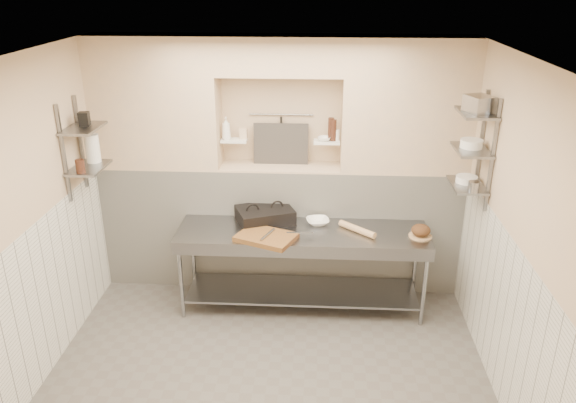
# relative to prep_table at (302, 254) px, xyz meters

# --- Properties ---
(floor) EXTENTS (4.00, 3.90, 0.10)m
(floor) POSITION_rel_prep_table_xyz_m (-0.27, -1.18, -0.69)
(floor) COLOR #534E49
(floor) RESTS_ON ground
(ceiling) EXTENTS (4.00, 3.90, 0.10)m
(ceiling) POSITION_rel_prep_table_xyz_m (-0.27, -1.18, 2.21)
(ceiling) COLOR silver
(ceiling) RESTS_ON ground
(wall_left) EXTENTS (0.10, 3.90, 2.80)m
(wall_left) POSITION_rel_prep_table_xyz_m (-2.32, -1.18, 0.76)
(wall_left) COLOR tan
(wall_left) RESTS_ON ground
(wall_right) EXTENTS (0.10, 3.90, 2.80)m
(wall_right) POSITION_rel_prep_table_xyz_m (1.78, -1.18, 0.76)
(wall_right) COLOR tan
(wall_right) RESTS_ON ground
(wall_back) EXTENTS (4.00, 0.10, 2.80)m
(wall_back) POSITION_rel_prep_table_xyz_m (-0.27, 0.82, 0.76)
(wall_back) COLOR tan
(wall_back) RESTS_ON ground
(backwall_lower) EXTENTS (4.00, 0.40, 1.40)m
(backwall_lower) POSITION_rel_prep_table_xyz_m (-0.27, 0.57, 0.06)
(backwall_lower) COLOR silver
(backwall_lower) RESTS_ON floor
(alcove_sill) EXTENTS (1.30, 0.40, 0.02)m
(alcove_sill) POSITION_rel_prep_table_xyz_m (-0.27, 0.57, 0.77)
(alcove_sill) COLOR tan
(alcove_sill) RESTS_ON backwall_lower
(backwall_pillar_left) EXTENTS (1.35, 0.40, 1.40)m
(backwall_pillar_left) POSITION_rel_prep_table_xyz_m (-1.59, 0.57, 1.46)
(backwall_pillar_left) COLOR tan
(backwall_pillar_left) RESTS_ON backwall_lower
(backwall_pillar_right) EXTENTS (1.35, 0.40, 1.40)m
(backwall_pillar_right) POSITION_rel_prep_table_xyz_m (1.06, 0.57, 1.46)
(backwall_pillar_right) COLOR tan
(backwall_pillar_right) RESTS_ON backwall_lower
(backwall_header) EXTENTS (1.30, 0.40, 0.40)m
(backwall_header) POSITION_rel_prep_table_xyz_m (-0.27, 0.57, 1.96)
(backwall_header) COLOR tan
(backwall_header) RESTS_ON backwall_lower
(wainscot_left) EXTENTS (0.02, 3.90, 1.40)m
(wainscot_left) POSITION_rel_prep_table_xyz_m (-2.26, -1.18, 0.06)
(wainscot_left) COLOR silver
(wainscot_left) RESTS_ON floor
(wainscot_right) EXTENTS (0.02, 3.90, 1.40)m
(wainscot_right) POSITION_rel_prep_table_xyz_m (1.72, -1.18, 0.06)
(wainscot_right) COLOR silver
(wainscot_right) RESTS_ON floor
(alcove_shelf_left) EXTENTS (0.28, 0.16, 0.02)m
(alcove_shelf_left) POSITION_rel_prep_table_xyz_m (-0.77, 0.57, 1.06)
(alcove_shelf_left) COLOR white
(alcove_shelf_left) RESTS_ON backwall_lower
(alcove_shelf_right) EXTENTS (0.28, 0.16, 0.02)m
(alcove_shelf_right) POSITION_rel_prep_table_xyz_m (0.23, 0.57, 1.06)
(alcove_shelf_right) COLOR white
(alcove_shelf_right) RESTS_ON backwall_lower
(utensil_rail) EXTENTS (0.70, 0.02, 0.02)m
(utensil_rail) POSITION_rel_prep_table_xyz_m (-0.27, 0.74, 1.31)
(utensil_rail) COLOR gray
(utensil_rail) RESTS_ON wall_back
(hanging_steel) EXTENTS (0.02, 0.02, 0.30)m
(hanging_steel) POSITION_rel_prep_table_xyz_m (-0.27, 0.72, 1.14)
(hanging_steel) COLOR black
(hanging_steel) RESTS_ON utensil_rail
(splash_panel) EXTENTS (0.60, 0.08, 0.45)m
(splash_panel) POSITION_rel_prep_table_xyz_m (-0.27, 0.67, 1.00)
(splash_panel) COLOR #383330
(splash_panel) RESTS_ON alcove_sill
(shelf_rail_left_a) EXTENTS (0.03, 0.03, 0.95)m
(shelf_rail_left_a) POSITION_rel_prep_table_xyz_m (-2.24, 0.07, 1.16)
(shelf_rail_left_a) COLOR slate
(shelf_rail_left_a) RESTS_ON wall_left
(shelf_rail_left_b) EXTENTS (0.03, 0.03, 0.95)m
(shelf_rail_left_b) POSITION_rel_prep_table_xyz_m (-2.24, -0.33, 1.16)
(shelf_rail_left_b) COLOR slate
(shelf_rail_left_b) RESTS_ON wall_left
(wall_shelf_left_lower) EXTENTS (0.30, 0.50, 0.02)m
(wall_shelf_left_lower) POSITION_rel_prep_table_xyz_m (-2.11, -0.13, 0.96)
(wall_shelf_left_lower) COLOR slate
(wall_shelf_left_lower) RESTS_ON wall_left
(wall_shelf_left_upper) EXTENTS (0.30, 0.50, 0.03)m
(wall_shelf_left_upper) POSITION_rel_prep_table_xyz_m (-2.11, -0.13, 1.36)
(wall_shelf_left_upper) COLOR slate
(wall_shelf_left_upper) RESTS_ON wall_left
(shelf_rail_right_a) EXTENTS (0.03, 0.03, 1.05)m
(shelf_rail_right_a) POSITION_rel_prep_table_xyz_m (1.71, 0.07, 1.21)
(shelf_rail_right_a) COLOR slate
(shelf_rail_right_a) RESTS_ON wall_right
(shelf_rail_right_b) EXTENTS (0.03, 0.03, 1.05)m
(shelf_rail_right_b) POSITION_rel_prep_table_xyz_m (1.71, -0.33, 1.21)
(shelf_rail_right_b) COLOR slate
(shelf_rail_right_b) RESTS_ON wall_right
(wall_shelf_right_lower) EXTENTS (0.30, 0.50, 0.02)m
(wall_shelf_right_lower) POSITION_rel_prep_table_xyz_m (1.57, -0.13, 0.86)
(wall_shelf_right_lower) COLOR slate
(wall_shelf_right_lower) RESTS_ON wall_right
(wall_shelf_right_mid) EXTENTS (0.30, 0.50, 0.02)m
(wall_shelf_right_mid) POSITION_rel_prep_table_xyz_m (1.57, -0.13, 1.21)
(wall_shelf_right_mid) COLOR slate
(wall_shelf_right_mid) RESTS_ON wall_right
(wall_shelf_right_upper) EXTENTS (0.30, 0.50, 0.03)m
(wall_shelf_right_upper) POSITION_rel_prep_table_xyz_m (1.57, -0.13, 1.56)
(wall_shelf_right_upper) COLOR slate
(wall_shelf_right_upper) RESTS_ON wall_right
(prep_table) EXTENTS (2.60, 0.70, 0.90)m
(prep_table) POSITION_rel_prep_table_xyz_m (0.00, 0.00, 0.00)
(prep_table) COLOR gray
(prep_table) RESTS_ON floor
(panini_press) EXTENTS (0.69, 0.60, 0.16)m
(panini_press) POSITION_rel_prep_table_xyz_m (-0.41, 0.22, 0.34)
(panini_press) COLOR black
(panini_press) RESTS_ON prep_table
(cutting_board) EXTENTS (0.67, 0.58, 0.05)m
(cutting_board) POSITION_rel_prep_table_xyz_m (-0.36, -0.20, 0.28)
(cutting_board) COLOR brown
(cutting_board) RESTS_ON prep_table
(knife_blade) EXTENTS (0.27, 0.05, 0.01)m
(knife_blade) POSITION_rel_prep_table_xyz_m (-0.02, -0.13, 0.31)
(knife_blade) COLOR gray
(knife_blade) RESTS_ON cutting_board
(tongs) EXTENTS (0.13, 0.27, 0.03)m
(tongs) POSITION_rel_prep_table_xyz_m (-0.34, -0.21, 0.32)
(tongs) COLOR gray
(tongs) RESTS_ON cutting_board
(mixing_bowl) EXTENTS (0.28, 0.28, 0.06)m
(mixing_bowl) POSITION_rel_prep_table_xyz_m (0.15, 0.20, 0.29)
(mixing_bowl) COLOR white
(mixing_bowl) RESTS_ON prep_table
(rolling_pin) EXTENTS (0.38, 0.35, 0.07)m
(rolling_pin) POSITION_rel_prep_table_xyz_m (0.56, 0.02, 0.29)
(rolling_pin) COLOR tan
(rolling_pin) RESTS_ON prep_table
(bread_board) EXTENTS (0.24, 0.24, 0.01)m
(bread_board) POSITION_rel_prep_table_xyz_m (1.20, -0.04, 0.26)
(bread_board) COLOR tan
(bread_board) RESTS_ON prep_table
(bread_loaf) EXTENTS (0.19, 0.19, 0.12)m
(bread_loaf) POSITION_rel_prep_table_xyz_m (1.20, -0.04, 0.33)
(bread_loaf) COLOR #4C2D19
(bread_loaf) RESTS_ON bread_board
(bottle_soap) EXTENTS (0.09, 0.10, 0.25)m
(bottle_soap) POSITION_rel_prep_table_xyz_m (-0.85, 0.55, 1.19)
(bottle_soap) COLOR white
(bottle_soap) RESTS_ON alcove_shelf_left
(jar_alcove) EXTENTS (0.08, 0.08, 0.12)m
(jar_alcove) POSITION_rel_prep_table_xyz_m (-0.67, 0.60, 1.13)
(jar_alcove) COLOR tan
(jar_alcove) RESTS_ON alcove_shelf_left
(bowl_alcove) EXTENTS (0.18, 0.18, 0.04)m
(bowl_alcove) POSITION_rel_prep_table_xyz_m (0.20, 0.56, 1.09)
(bowl_alcove) COLOR white
(bowl_alcove) RESTS_ON alcove_shelf_right
(condiment_a) EXTENTS (0.06, 0.06, 0.23)m
(condiment_a) POSITION_rel_prep_table_xyz_m (0.30, 0.57, 1.19)
(condiment_a) COLOR #371B12
(condiment_a) RESTS_ON alcove_shelf_right
(condiment_b) EXTENTS (0.06, 0.06, 0.24)m
(condiment_b) POSITION_rel_prep_table_xyz_m (0.27, 0.60, 1.19)
(condiment_b) COLOR #371B12
(condiment_b) RESTS_ON alcove_shelf_right
(condiment_c) EXTENTS (0.07, 0.07, 0.12)m
(condiment_c) POSITION_rel_prep_table_xyz_m (0.33, 0.59, 1.13)
(condiment_c) COLOR white
(condiment_c) RESTS_ON alcove_shelf_right
(jug_left) EXTENTS (0.14, 0.14, 0.28)m
(jug_left) POSITION_rel_prep_table_xyz_m (-2.11, 0.01, 1.11)
(jug_left) COLOR white
(jug_left) RESTS_ON wall_shelf_left_lower
(jar_left) EXTENTS (0.09, 0.09, 0.13)m
(jar_left) POSITION_rel_prep_table_xyz_m (-2.11, -0.32, 1.03)
(jar_left) COLOR #371B12
(jar_left) RESTS_ON wall_shelf_left_lower
(box_left_upper) EXTENTS (0.11, 0.11, 0.13)m
(box_left_upper) POSITION_rel_prep_table_xyz_m (-2.11, -0.08, 1.44)
(box_left_upper) COLOR black
(box_left_upper) RESTS_ON wall_shelf_left_upper
(bowl_right) EXTENTS (0.21, 0.21, 0.06)m
(bowl_right) POSITION_rel_prep_table_xyz_m (1.57, -0.09, 0.90)
(bowl_right) COLOR white
(bowl_right) RESTS_ON wall_shelf_right_lower
(canister_right) EXTENTS (0.10, 0.10, 0.10)m
(canister_right) POSITION_rel_prep_table_xyz_m (1.57, -0.35, 0.92)
(canister_right) COLOR gray
(canister_right) RESTS_ON wall_shelf_right_lower
(bowl_right_mid) EXTENTS (0.21, 0.21, 0.08)m
(bowl_right_mid) POSITION_rel_prep_table_xyz_m (1.57, -0.10, 1.26)
(bowl_right_mid) COLOR white
(bowl_right_mid) RESTS_ON wall_shelf_right_mid
(basket_right) EXTENTS (0.27, 0.30, 0.15)m
(basket_right) POSITION_rel_prep_table_xyz_m (1.57, -0.18, 1.65)
(basket_right) COLOR gray
(basket_right) RESTS_ON wall_shelf_right_upper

